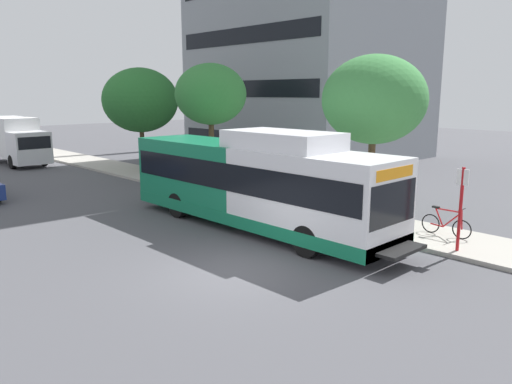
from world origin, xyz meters
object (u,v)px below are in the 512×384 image
street_tree_mid_block (211,94)px  street_tree_far_block (140,100)px  bicycle_parked (446,224)px  transit_bus (254,183)px  bus_stop_sign_pole (461,203)px  street_tree_near_stop (374,100)px  box_truck_background (15,139)px

street_tree_mid_block → street_tree_far_block: size_ratio=0.99×
bicycle_parked → transit_bus: bearing=123.1°
bus_stop_sign_pole → street_tree_mid_block: 14.58m
street_tree_near_stop → street_tree_far_block: street_tree_far_block is taller
transit_bus → box_truck_background: transit_bus is taller
bus_stop_sign_pole → box_truck_background: bearing=95.4°
transit_bus → bicycle_parked: bearing=-56.9°
street_tree_mid_block → bus_stop_sign_pole: bearing=-96.7°
bicycle_parked → street_tree_near_stop: bearing=75.5°
box_truck_background → bicycle_parked: bearing=-82.0°
street_tree_far_block → street_tree_near_stop: bearing=-88.8°
bus_stop_sign_pole → box_truck_background: 30.58m
bicycle_parked → street_tree_mid_block: (0.38, 13.14, 4.28)m
street_tree_near_stop → street_tree_far_block: bearing=91.2°
bicycle_parked → street_tree_far_block: street_tree_far_block is taller
bus_stop_sign_pole → street_tree_near_stop: 5.99m
bicycle_parked → street_tree_near_stop: (0.95, 3.69, 4.09)m
street_tree_near_stop → box_truck_background: (-5.11, 25.76, -2.91)m
bus_stop_sign_pole → box_truck_background: box_truck_background is taller
box_truck_background → street_tree_mid_block: bearing=-74.5°
transit_bus → bus_stop_sign_pole: bearing=-70.2°
transit_bus → street_tree_mid_block: street_tree_mid_block is taller
street_tree_near_stop → street_tree_far_block: size_ratio=0.99×
bus_stop_sign_pole → street_tree_far_block: (1.87, 21.46, 2.83)m
transit_bus → box_truck_background: 23.85m
street_tree_mid_block → street_tree_far_block: (0.22, 7.33, -0.37)m
transit_bus → street_tree_near_stop: 5.80m
box_truck_background → transit_bus: bearing=-88.8°
bus_stop_sign_pole → bicycle_parked: bearing=37.8°
bus_stop_sign_pole → transit_bus: bearing=109.8°
street_tree_near_stop → street_tree_mid_block: bearing=93.5°
transit_bus → street_tree_far_block: bearing=74.0°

